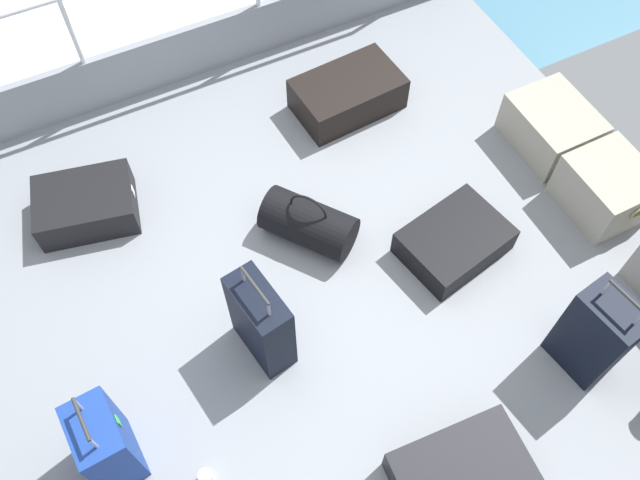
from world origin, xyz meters
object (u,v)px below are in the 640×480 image
object	(u,v)px
suitcase_3	(454,241)
suitcase_4	(106,443)
cargo_crate_0	(551,127)
cargo_crate_1	(606,189)
suitcase_7	(460,472)
paper_cup	(206,477)
suitcase_2	(348,94)
suitcase_5	(86,205)
suitcase_1	(595,334)
duffel_bag	(309,223)
suitcase_0	(261,322)

from	to	relation	value
suitcase_3	suitcase_4	distance (m)	2.46
cargo_crate_0	cargo_crate_1	world-z (taller)	cargo_crate_1
suitcase_3	cargo_crate_0	bearing A→B (deg)	112.76
cargo_crate_0	suitcase_7	size ratio (longest dim) A/B	0.87
cargo_crate_1	suitcase_4	xyz separation A→B (m)	(0.16, -3.54, 0.10)
paper_cup	suitcase_2	bearing A→B (deg)	136.45
suitcase_5	paper_cup	size ratio (longest dim) A/B	7.44
suitcase_4	paper_cup	bearing A→B (deg)	49.79
cargo_crate_0	suitcase_2	xyz separation A→B (m)	(-0.99, -1.16, -0.03)
suitcase_4	paper_cup	world-z (taller)	suitcase_4
suitcase_3	suitcase_1	bearing A→B (deg)	14.80
cargo_crate_0	paper_cup	world-z (taller)	cargo_crate_0
suitcase_1	duffel_bag	world-z (taller)	suitcase_1
suitcase_5	suitcase_0	bearing A→B (deg)	25.63
duffel_bag	paper_cup	xyz separation A→B (m)	(1.18, -1.22, -0.11)
suitcase_3	paper_cup	world-z (taller)	suitcase_3
suitcase_7	duffel_bag	size ratio (longest dim) A/B	1.11
suitcase_0	suitcase_2	distance (m)	2.07
suitcase_5	suitcase_7	distance (m)	2.95
suitcase_1	duffel_bag	distance (m)	1.88
suitcase_2	paper_cup	bearing A→B (deg)	-43.55
cargo_crate_0	duffel_bag	distance (m)	1.95
suitcase_0	suitcase_3	world-z (taller)	suitcase_0
suitcase_7	paper_cup	distance (m)	1.40
suitcase_5	duffel_bag	size ratio (longest dim) A/B	1.09
suitcase_2	suitcase_4	size ratio (longest dim) A/B	1.13
cargo_crate_1	duffel_bag	distance (m)	2.04
suitcase_0	suitcase_3	bearing A→B (deg)	92.36
suitcase_0	suitcase_7	bearing A→B (deg)	27.50
cargo_crate_0	duffel_bag	world-z (taller)	duffel_bag
suitcase_2	duffel_bag	size ratio (longest dim) A/B	1.21
cargo_crate_0	suitcase_4	distance (m)	3.66
suitcase_7	paper_cup	world-z (taller)	suitcase_7
suitcase_2	suitcase_5	world-z (taller)	suitcase_2
cargo_crate_0	cargo_crate_1	xyz separation A→B (m)	(0.63, -0.03, 0.02)
suitcase_0	duffel_bag	bearing A→B (deg)	134.67
cargo_crate_0	suitcase_2	distance (m)	1.52
suitcase_1	paper_cup	size ratio (longest dim) A/B	8.24
suitcase_7	duffel_bag	distance (m)	1.80
suitcase_5	suitcase_2	bearing A→B (deg)	92.61
cargo_crate_0	suitcase_3	size ratio (longest dim) A/B	0.87
suitcase_7	suitcase_4	bearing A→B (deg)	-120.10
paper_cup	suitcase_3	bearing A→B (deg)	107.72
suitcase_2	duffel_bag	distance (m)	1.23
cargo_crate_1	paper_cup	xyz separation A→B (m)	(0.50, -3.15, -0.14)
suitcase_0	suitcase_4	world-z (taller)	suitcase_0
suitcase_2	suitcase_4	distance (m)	3.00
suitcase_0	suitcase_1	bearing A→B (deg)	60.72
cargo_crate_0	suitcase_0	world-z (taller)	suitcase_0
suitcase_2	paper_cup	world-z (taller)	suitcase_2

